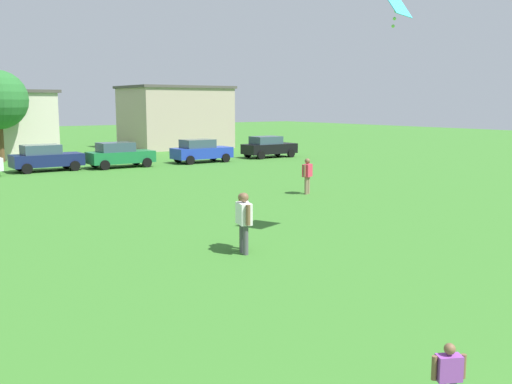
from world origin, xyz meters
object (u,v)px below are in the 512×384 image
object	(u,v)px
parked_car_navy_2	(46,158)
parked_car_black_5	(269,147)
adult_bystander	(244,218)
child_kite_flyer	(448,373)
bystander_near_trees	(242,216)
bystander_midfield	(307,173)
parked_car_green_3	(120,155)
parked_car_blue_4	(201,151)
kite	(396,4)

from	to	relation	value
parked_car_navy_2	parked_car_black_5	world-z (taller)	same
adult_bystander	child_kite_flyer	bearing A→B (deg)	-1.19
parked_car_navy_2	parked_car_black_5	distance (m)	17.09
child_kite_flyer	parked_car_navy_2	distance (m)	33.42
bystander_near_trees	bystander_midfield	bearing A→B (deg)	169.73
parked_car_navy_2	parked_car_black_5	xyz separation A→B (m)	(17.08, -0.47, 0.00)
bystander_near_trees	parked_car_black_5	xyz separation A→B (m)	(18.07, 23.43, -0.15)
child_kite_flyer	bystander_midfield	xyz separation A→B (m)	(11.25, 16.47, 0.39)
parked_car_navy_2	bystander_midfield	bearing A→B (deg)	-65.99
child_kite_flyer	parked_car_green_3	world-z (taller)	parked_car_green_3
bystander_midfield	child_kite_flyer	bearing A→B (deg)	28.44
child_kite_flyer	parked_car_navy_2	bearing A→B (deg)	110.61
child_kite_flyer	bystander_midfield	world-z (taller)	bystander_midfield
parked_car_navy_2	parked_car_blue_4	world-z (taller)	same
adult_bystander	bystander_midfield	world-z (taller)	adult_bystander
parked_car_green_3	parked_car_blue_4	distance (m)	6.10
parked_car_blue_4	parked_car_black_5	distance (m)	6.36
adult_bystander	parked_car_navy_2	xyz separation A→B (m)	(1.19, 24.30, -0.19)
bystander_midfield	parked_car_blue_4	world-z (taller)	bystander_midfield
kite	parked_car_navy_2	distance (m)	26.42
bystander_near_trees	bystander_midfield	world-z (taller)	bystander_midfield
bystander_near_trees	bystander_midfield	xyz separation A→B (m)	(8.44, 7.16, 0.00)
bystander_midfield	parked_car_blue_4	distance (m)	16.22
parked_car_green_3	parked_car_black_5	bearing A→B (deg)	0.90
child_kite_flyer	parked_car_navy_2	world-z (taller)	parked_car_navy_2
parked_car_green_3	parked_car_blue_4	world-z (taller)	same
bystander_midfield	kite	distance (m)	11.34
kite	parked_car_green_3	xyz separation A→B (m)	(1.09, 24.74, -6.32)
kite	parked_car_blue_4	xyz separation A→B (m)	(7.19, 24.55, -6.32)
bystander_midfield	kite	size ratio (longest dim) A/B	1.20
bystander_midfield	kite	bearing A→B (deg)	38.49
child_kite_flyer	kite	distance (m)	12.56
adult_bystander	bystander_midfield	xyz separation A→B (m)	(8.65, 7.56, -0.04)
bystander_near_trees	parked_car_black_5	distance (m)	29.59
bystander_near_trees	kite	xyz separation A→B (m)	(4.53, -1.50, 6.17)
kite	parked_car_black_5	world-z (taller)	kite
bystander_near_trees	kite	world-z (taller)	kite
bystander_near_trees	parked_car_navy_2	bearing A→B (deg)	-142.96
child_kite_flyer	adult_bystander	bearing A→B (deg)	100.87
kite	parked_car_green_3	bearing A→B (deg)	87.47
adult_bystander	parked_car_navy_2	distance (m)	24.33
parked_car_green_3	parked_car_black_5	distance (m)	12.45
parked_car_green_3	bystander_midfield	bearing A→B (deg)	-80.06
kite	bystander_near_trees	bearing A→B (deg)	161.66
bystander_near_trees	kite	size ratio (longest dim) A/B	1.19
bystander_midfield	parked_car_black_5	distance (m)	18.90
kite	parked_car_blue_4	bearing A→B (deg)	73.67
bystander_near_trees	parked_car_black_5	size ratio (longest dim) A/B	0.39
parked_car_blue_4	parked_car_navy_2	bearing A→B (deg)	175.44
adult_bystander	parked_car_black_5	world-z (taller)	adult_bystander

